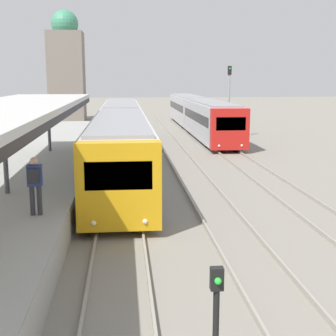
% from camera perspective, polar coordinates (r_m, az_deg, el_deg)
% --- Properties ---
extents(platform_canopy, '(4.00, 23.55, 2.93)m').
position_cam_1_polar(platform_canopy, '(16.32, -19.43, 6.70)').
color(platform_canopy, beige).
rests_on(platform_canopy, station_platform).
extents(person_on_platform, '(0.40, 0.40, 1.66)m').
position_cam_1_polar(person_on_platform, '(13.59, -15.95, -1.58)').
color(person_on_platform, '#2D2D33').
rests_on(person_on_platform, station_platform).
extents(train_near, '(2.61, 29.17, 3.10)m').
position_cam_1_polar(train_near, '(28.43, -5.75, 4.49)').
color(train_near, gold).
rests_on(train_near, ground_plane).
extents(train_far, '(2.51, 27.44, 3.07)m').
position_cam_1_polar(train_far, '(43.88, 3.63, 6.73)').
color(train_far, red).
rests_on(train_far, ground_plane).
extents(signal_post_near, '(0.20, 0.21, 2.03)m').
position_cam_1_polar(signal_post_near, '(7.61, 5.89, -17.43)').
color(signal_post_near, black).
rests_on(signal_post_near, ground_plane).
extents(signal_mast_far, '(0.28, 0.29, 5.83)m').
position_cam_1_polar(signal_mast_far, '(38.68, 7.45, 8.93)').
color(signal_mast_far, gray).
rests_on(signal_mast_far, ground_plane).
extents(distant_domed_building, '(4.00, 4.00, 12.50)m').
position_cam_1_polar(distant_domed_building, '(56.53, -12.28, 11.75)').
color(distant_domed_building, slate).
rests_on(distant_domed_building, ground_plane).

